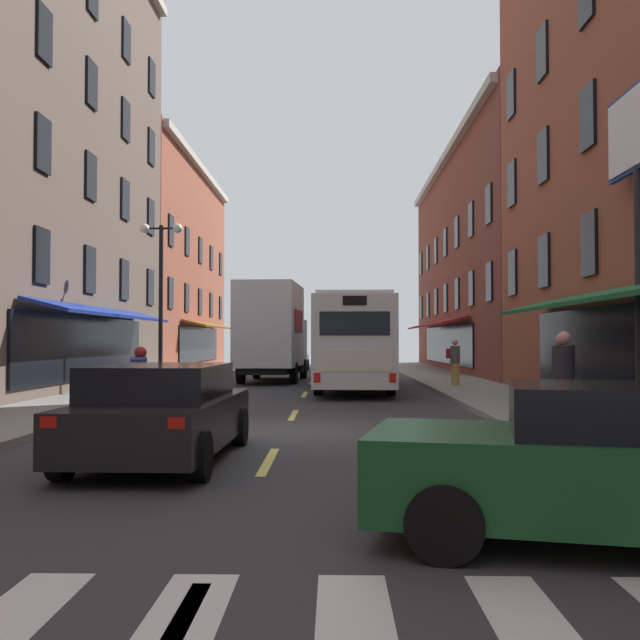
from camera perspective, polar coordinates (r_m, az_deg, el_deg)
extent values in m
cube|color=#333335|center=(14.20, -2.83, -9.07)|extent=(34.80, 80.00, 0.10)
cube|color=#DBCC4C|center=(10.75, -4.14, -11.18)|extent=(0.14, 2.40, 0.01)
cube|color=#DBCC4C|center=(17.17, -2.13, -7.60)|extent=(0.14, 2.40, 0.01)
cube|color=#DBCC4C|center=(23.64, -1.24, -5.97)|extent=(0.14, 2.40, 0.01)
cube|color=#DBCC4C|center=(30.12, -0.73, -5.04)|extent=(0.14, 2.40, 0.01)
cube|color=#DBCC4C|center=(36.61, -0.40, -4.44)|extent=(0.14, 2.40, 0.01)
cube|color=#DBCC4C|center=(43.10, -0.17, -4.02)|extent=(0.14, 2.40, 0.01)
cube|color=#DBCC4C|center=(49.59, 0.00, -3.71)|extent=(0.14, 2.40, 0.01)
cube|color=gray|center=(14.99, 20.54, -8.11)|extent=(3.00, 80.00, 0.14)
cube|color=black|center=(25.45, -17.99, -2.10)|extent=(0.10, 12.00, 2.10)
cube|color=navy|center=(25.25, -16.44, 0.61)|extent=(1.38, 11.20, 0.44)
cube|color=black|center=(21.85, -21.37, 4.81)|extent=(0.10, 1.00, 1.60)
cube|color=black|center=(25.57, -17.94, 3.85)|extent=(0.10, 1.00, 1.60)
cube|color=black|center=(29.36, -15.38, 3.13)|extent=(0.10, 1.00, 1.60)
cube|color=black|center=(33.20, -13.42, 2.57)|extent=(0.10, 1.00, 1.60)
cube|color=black|center=(22.43, -21.29, 12.96)|extent=(0.10, 1.00, 1.60)
cube|color=black|center=(26.07, -17.87, 10.87)|extent=(0.10, 1.00, 1.60)
cube|color=black|center=(29.80, -15.34, 9.27)|extent=(0.10, 1.00, 1.60)
cube|color=black|center=(33.59, -13.38, 8.02)|extent=(0.10, 1.00, 1.60)
cube|color=black|center=(23.43, -21.20, 20.56)|extent=(0.10, 1.00, 1.60)
cube|color=black|center=(26.94, -17.81, 17.53)|extent=(0.10, 1.00, 1.60)
cube|color=black|center=(30.56, -15.29, 15.17)|extent=(0.10, 1.00, 1.60)
cube|color=black|center=(34.27, -13.35, 13.30)|extent=(0.10, 1.00, 1.60)
cube|color=black|center=(31.63, -15.24, 20.73)|extent=(0.10, 1.00, 1.60)
cube|color=black|center=(35.23, -13.31, 18.34)|extent=(0.10, 1.00, 1.60)
cube|color=brown|center=(45.99, -14.53, 4.16)|extent=(8.00, 19.90, 12.80)
cube|color=#B2AD9E|center=(46.07, -9.45, 11.76)|extent=(0.44, 19.40, 0.40)
cube|color=black|center=(44.83, -9.59, -1.93)|extent=(0.10, 12.00, 2.10)
cube|color=brown|center=(44.72, -8.69, -0.39)|extent=(1.38, 11.20, 0.44)
cube|color=black|center=(37.08, -11.87, 2.12)|extent=(0.10, 1.00, 1.60)
cube|color=black|center=(40.98, -10.61, 1.76)|extent=(0.10, 1.00, 1.60)
cube|color=black|center=(44.90, -9.57, 1.46)|extent=(0.10, 1.00, 1.60)
cube|color=black|center=(48.83, -8.70, 1.21)|extent=(0.10, 1.00, 1.60)
cube|color=black|center=(52.77, -7.96, 0.99)|extent=(0.10, 1.00, 1.60)
cube|color=black|center=(37.43, -11.84, 7.02)|extent=(0.10, 1.00, 1.60)
cube|color=black|center=(41.29, -10.59, 6.19)|extent=(0.10, 1.00, 1.60)
cube|color=black|center=(45.18, -9.55, 5.51)|extent=(0.10, 1.00, 1.60)
cube|color=black|center=(49.09, -8.69, 4.94)|extent=(0.10, 1.00, 1.60)
cube|color=black|center=(53.01, -7.95, 4.45)|extent=(0.10, 1.00, 1.60)
cube|color=#1E6638|center=(15.19, 23.10, 2.13)|extent=(1.38, 14.93, 0.44)
cube|color=black|center=(19.12, 20.74, 5.71)|extent=(0.10, 1.00, 1.60)
cube|color=black|center=(22.72, 17.51, 4.53)|extent=(0.10, 1.00, 1.60)
cube|color=black|center=(26.38, 15.17, 3.66)|extent=(0.10, 1.00, 1.60)
cube|color=black|center=(19.78, 20.65, 14.95)|extent=(0.10, 1.00, 1.60)
cube|color=black|center=(23.28, 17.44, 12.38)|extent=(0.10, 1.00, 1.60)
cube|color=black|center=(26.86, 15.12, 10.47)|extent=(0.10, 1.00, 1.60)
cube|color=black|center=(24.25, 17.37, 19.74)|extent=(0.10, 1.00, 1.60)
cube|color=black|center=(27.71, 15.07, 16.96)|extent=(0.10, 1.00, 1.60)
cube|color=brown|center=(42.27, 15.45, 4.44)|extent=(8.00, 26.57, 12.45)
cube|color=#B2AD9E|center=(42.48, 9.89, 12.43)|extent=(0.44, 26.07, 0.40)
cube|color=black|center=(41.22, 10.05, -1.95)|extent=(0.10, 16.00, 2.10)
cube|color=maroon|center=(41.12, 9.06, -0.28)|extent=(1.38, 14.93, 0.44)
cube|color=black|center=(30.08, 13.41, 3.00)|extent=(0.10, 1.00, 1.60)
cube|color=black|center=(33.80, 12.03, 2.49)|extent=(0.10, 1.00, 1.60)
cube|color=black|center=(37.54, 10.93, 2.07)|extent=(0.10, 1.00, 1.60)
cube|color=black|center=(41.29, 10.03, 1.73)|extent=(0.10, 1.00, 1.60)
cube|color=black|center=(45.05, 9.28, 1.45)|extent=(0.10, 1.00, 1.60)
cube|color=black|center=(48.82, 8.64, 1.21)|extent=(0.10, 1.00, 1.60)
cube|color=black|center=(52.59, 8.10, 1.00)|extent=(0.10, 1.00, 1.60)
cube|color=black|center=(30.50, 13.37, 9.00)|extent=(0.10, 1.00, 1.60)
cube|color=black|center=(34.18, 12.00, 7.84)|extent=(0.10, 1.00, 1.60)
cube|color=black|center=(37.88, 10.90, 6.91)|extent=(0.10, 1.00, 1.60)
cube|color=black|center=(41.60, 10.01, 6.13)|extent=(0.10, 1.00, 1.60)
cube|color=black|center=(45.33, 9.26, 5.49)|extent=(0.10, 1.00, 1.60)
cube|color=black|center=(49.08, 8.63, 4.94)|extent=(0.10, 1.00, 1.60)
cube|color=black|center=(52.84, 8.09, 4.47)|extent=(0.10, 1.00, 1.60)
cylinder|color=black|center=(15.52, 24.20, 1.91)|extent=(0.18, 0.18, 5.14)
cube|color=navy|center=(16.08, 24.05, 13.94)|extent=(0.10, 2.76, 1.73)
cube|color=silver|center=(16.05, 23.85, 13.96)|extent=(0.04, 2.60, 1.57)
cube|color=silver|center=(16.10, 24.26, 13.92)|extent=(0.04, 2.60, 1.57)
cube|color=silver|center=(26.32, 2.76, -1.70)|extent=(2.84, 11.27, 2.82)
cube|color=silver|center=(26.36, 2.75, 1.49)|extent=(2.61, 10.06, 0.16)
cube|color=black|center=(26.62, 2.75, -1.26)|extent=(2.82, 8.87, 0.96)
cube|color=#193899|center=(26.34, 2.76, -4.22)|extent=(2.86, 10.87, 0.36)
cube|color=black|center=(31.88, 2.73, -1.33)|extent=(2.25, 0.18, 1.10)
cube|color=black|center=(20.76, 2.79, -0.28)|extent=(2.05, 0.17, 0.70)
cube|color=silver|center=(20.75, 2.80, -3.25)|extent=(2.15, 0.16, 0.64)
cube|color=black|center=(20.78, 2.79, 1.56)|extent=(0.70, 0.12, 0.28)
cube|color=red|center=(20.79, -0.23, -4.64)|extent=(0.20, 0.09, 0.28)
cube|color=red|center=(20.79, 5.83, -4.63)|extent=(0.20, 0.09, 0.28)
cylinder|color=black|center=(29.97, 0.49, -4.11)|extent=(0.33, 1.01, 1.00)
cylinder|color=black|center=(29.97, 4.99, -4.10)|extent=(0.33, 1.01, 1.00)
cylinder|color=black|center=(23.28, -0.12, -4.81)|extent=(0.33, 1.01, 1.00)
cylinder|color=black|center=(23.28, 5.68, -4.80)|extent=(0.33, 1.01, 1.00)
cube|color=black|center=(33.60, -3.17, -2.05)|extent=(2.41, 2.24, 2.40)
cube|color=black|center=(34.61, -2.95, -0.63)|extent=(2.00, 0.21, 0.80)
cube|color=silver|center=(30.14, -4.03, -0.41)|extent=(2.66, 5.00, 3.46)
cube|color=maroon|center=(29.99, -1.72, -0.08)|extent=(0.22, 2.92, 0.90)
cube|color=black|center=(31.20, -3.75, -3.91)|extent=(2.26, 6.69, 0.24)
cylinder|color=black|center=(33.58, -5.08, -3.92)|extent=(0.33, 0.91, 0.90)
cylinder|color=black|center=(33.30, -1.33, -3.95)|extent=(0.33, 0.91, 0.90)
cylinder|color=black|center=(29.62, -6.35, -4.22)|extent=(0.33, 0.91, 0.90)
cylinder|color=black|center=(29.30, -2.11, -4.26)|extent=(0.33, 0.91, 0.90)
cube|color=black|center=(10.94, -12.42, -7.92)|extent=(2.00, 4.58, 0.68)
cube|color=black|center=(10.72, -12.65, -4.95)|extent=(1.79, 2.49, 0.53)
cube|color=red|center=(9.05, -20.86, -7.64)|extent=(0.20, 0.07, 0.14)
cube|color=red|center=(8.56, -11.38, -8.07)|extent=(0.20, 0.07, 0.14)
cylinder|color=black|center=(12.71, -14.50, -8.21)|extent=(0.24, 0.65, 0.64)
cylinder|color=black|center=(12.31, -6.46, -8.47)|extent=(0.24, 0.65, 0.64)
cylinder|color=black|center=(9.79, -19.99, -10.16)|extent=(0.24, 0.65, 0.64)
cylinder|color=black|center=(9.26, -9.57, -10.73)|extent=(0.24, 0.65, 0.64)
cube|color=#144723|center=(6.86, 24.15, -11.43)|extent=(4.87, 2.70, 0.73)
cylinder|color=black|center=(6.00, 9.96, -15.75)|extent=(0.67, 0.35, 0.64)
cylinder|color=black|center=(7.62, 10.73, -12.70)|extent=(0.67, 0.35, 0.64)
cube|color=silver|center=(42.02, -2.32, -3.27)|extent=(1.89, 4.42, 0.71)
cube|color=black|center=(41.84, -2.34, -2.49)|extent=(1.68, 2.41, 0.50)
cube|color=red|center=(39.93, -3.60, -2.99)|extent=(0.20, 0.07, 0.14)
cube|color=red|center=(39.80, -1.57, -3.00)|extent=(0.20, 0.07, 0.14)
cylinder|color=black|center=(43.59, -3.25, -3.57)|extent=(0.24, 0.65, 0.64)
cylinder|color=black|center=(43.45, -1.04, -3.58)|extent=(0.24, 0.65, 0.64)
cylinder|color=black|center=(40.63, -3.68, -3.71)|extent=(0.24, 0.65, 0.64)
cylinder|color=black|center=(40.49, -1.31, -3.72)|extent=(0.24, 0.65, 0.64)
cylinder|color=black|center=(16.27, -13.61, -6.80)|extent=(0.13, 0.62, 0.62)
cylinder|color=black|center=(14.86, -14.78, -7.29)|extent=(0.15, 0.63, 0.62)
cylinder|color=#B2B2B7|center=(16.13, -13.69, -5.78)|extent=(0.09, 0.33, 0.68)
ellipsoid|color=black|center=(15.70, -14.01, -5.16)|extent=(0.35, 0.57, 0.28)
cube|color=black|center=(15.31, -14.34, -5.51)|extent=(0.29, 0.57, 0.12)
cube|color=#B2B2B7|center=(15.55, -14.17, -6.71)|extent=(0.26, 0.41, 0.30)
cylinder|color=#B2B2B7|center=(16.00, -13.76, -4.34)|extent=(0.62, 0.07, 0.04)
cylinder|color=navy|center=(15.36, -14.27, -4.04)|extent=(0.36, 0.47, 0.66)
sphere|color=maroon|center=(15.45, -14.17, -2.54)|extent=(0.26, 0.26, 0.26)
cylinder|color=navy|center=(15.48, -14.92, -6.73)|extent=(0.16, 0.37, 0.56)
cylinder|color=navy|center=(15.40, -13.61, -6.76)|extent=(0.16, 0.37, 0.56)
torus|color=black|center=(18.41, -18.35, -5.66)|extent=(0.66, 0.16, 0.66)
torus|color=black|center=(18.28, -15.08, -5.72)|extent=(0.66, 0.16, 0.66)
cylinder|color=red|center=(18.33, -16.72, -5.38)|extent=(0.99, 0.22, 0.04)
cylinder|color=red|center=(18.30, -16.15, -4.83)|extent=(0.14, 0.06, 0.50)
cube|color=black|center=(18.28, -16.08, -3.98)|extent=(0.22, 0.15, 0.06)
cylinder|color=red|center=(18.37, -18.08, -3.95)|extent=(0.12, 0.48, 0.03)
cylinder|color=#B29947|center=(26.78, 10.77, -4.27)|extent=(0.28, 0.28, 0.82)
cylinder|color=#4C4C51|center=(26.76, 10.76, -2.72)|extent=(0.36, 0.36, 0.63)
sphere|color=tan|center=(26.75, 10.75, -1.77)|extent=(0.22, 0.22, 0.22)
cube|color=maroon|center=(26.90, 10.34, -2.65)|extent=(0.30, 0.30, 0.36)
cylinder|color=#33663F|center=(13.60, 19.01, -6.65)|extent=(0.28, 0.28, 0.88)
cylinder|color=black|center=(13.55, 18.98, -3.37)|extent=(0.36, 0.36, 0.68)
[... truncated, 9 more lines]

